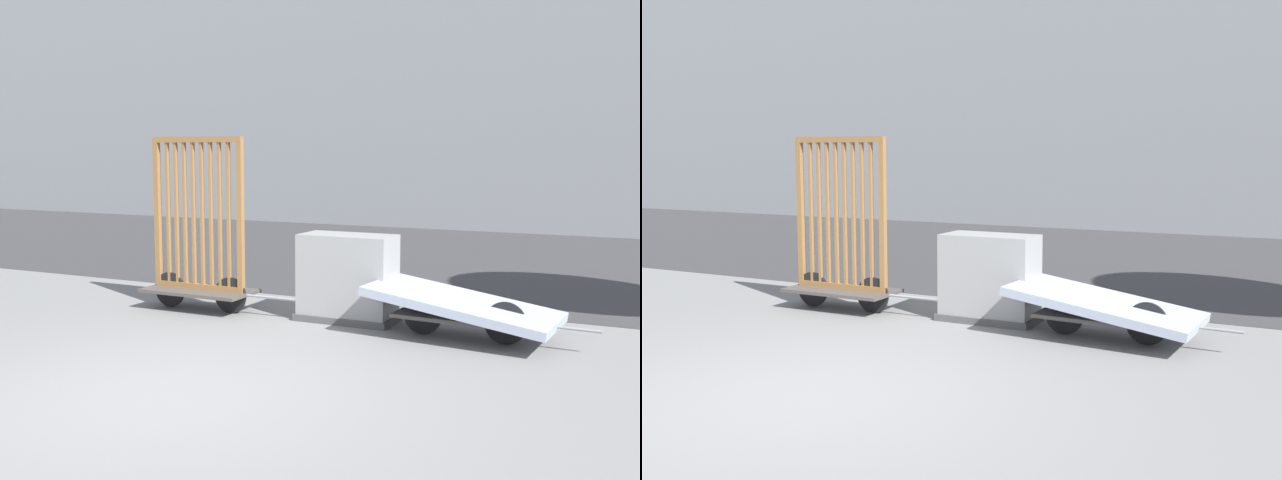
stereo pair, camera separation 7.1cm
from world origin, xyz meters
TOP-DOWN VIEW (x-y plane):
  - ground_plane at (0.00, 0.00)m, footprint 60.00×60.00m
  - road_strip at (0.00, 8.79)m, footprint 56.00×9.27m
  - bike_cart_with_bedframe at (-1.67, 2.89)m, footprint 2.10×0.68m
  - bike_cart_with_mattress at (1.68, 2.89)m, footprint 2.41×1.14m
  - utility_cabinet at (0.23, 3.15)m, footprint 1.16×0.60m

SIDE VIEW (x-z plane):
  - ground_plane at x=0.00m, z-range 0.00..0.00m
  - road_strip at x=0.00m, z-range 0.00..0.01m
  - bike_cart_with_mattress at x=1.68m, z-range 0.07..0.63m
  - utility_cabinet at x=0.23m, z-range -0.04..0.98m
  - bike_cart_with_bedframe at x=-1.67m, z-range -0.33..1.82m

